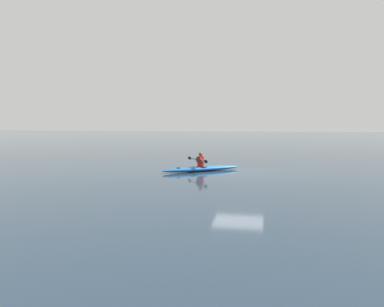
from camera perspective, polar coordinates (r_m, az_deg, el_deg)
The scene contains 3 objects.
ground_plane at distance 18.19m, azimuth 7.47°, elevation -3.13°, with size 160.00×160.00×0.00m, color #1E2D3D.
kayak at distance 18.70m, azimuth 1.56°, elevation -2.44°, with size 3.91×3.11×0.27m.
kayaker at distance 18.61m, azimuth 1.34°, elevation -1.10°, with size 1.40×1.87×0.74m.
Camera 1 is at (-1.15, 17.97, 2.57)m, focal length 33.43 mm.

